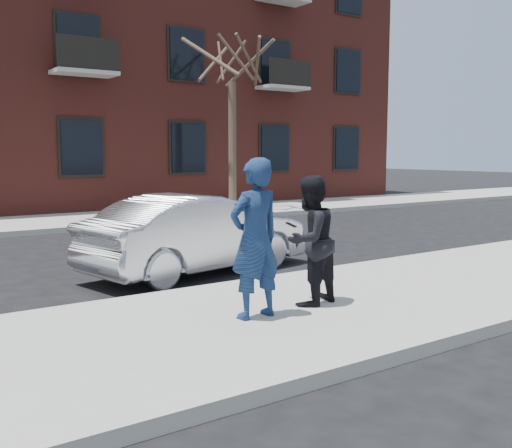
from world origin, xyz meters
TOP-DOWN VIEW (x-y plane):
  - ground at (0.00, 0.00)m, footprint 100.00×100.00m
  - near_sidewalk at (0.00, -0.25)m, footprint 50.00×3.50m
  - near_curb at (0.00, 1.55)m, footprint 50.00×0.10m
  - far_sidewalk at (0.00, 11.25)m, footprint 50.00×3.50m
  - far_curb at (0.00, 9.45)m, footprint 50.00×0.10m
  - apartment_building at (2.00, 18.00)m, footprint 24.30×10.30m
  - street_tree at (4.50, 11.00)m, footprint 3.60×3.60m
  - silver_sedan at (-1.30, 3.04)m, footprint 4.31×2.20m
  - man_hoodie at (-2.39, -0.23)m, footprint 0.70×0.52m
  - man_peacoat at (-1.48, -0.12)m, footprint 0.92×0.80m

SIDE VIEW (x-z plane):
  - ground at x=0.00m, z-range 0.00..0.00m
  - near_sidewalk at x=0.00m, z-range 0.00..0.15m
  - near_curb at x=0.00m, z-range 0.00..0.15m
  - far_sidewalk at x=0.00m, z-range 0.00..0.15m
  - far_curb at x=0.00m, z-range 0.00..0.15m
  - silver_sedan at x=-1.30m, z-range 0.00..1.35m
  - man_peacoat at x=-1.48m, z-range 0.15..1.78m
  - man_hoodie at x=-2.39m, z-range 0.15..2.00m
  - street_tree at x=4.50m, z-range 2.12..8.92m
  - apartment_building at x=2.00m, z-range 0.01..12.31m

